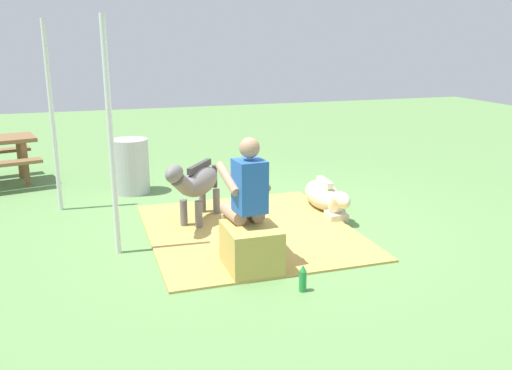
{
  "coord_description": "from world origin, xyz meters",
  "views": [
    {
      "loc": [
        -5.96,
        1.98,
        2.26
      ],
      "look_at": [
        -0.0,
        0.06,
        0.55
      ],
      "focal_mm": 38.15,
      "sensor_mm": 36.0,
      "label": 1
    }
  ],
  "objects_px": {
    "person_seated": "(245,195)",
    "tent_pole_left": "(111,140)",
    "water_barrel": "(131,166)",
    "tent_pole_right": "(52,118)",
    "pony_standing": "(197,183)",
    "soda_bottle": "(303,279)",
    "pony_lying": "(325,196)",
    "hay_bale": "(251,248)"
  },
  "relations": [
    {
      "from": "soda_bottle",
      "to": "tent_pole_right",
      "type": "bearing_deg",
      "value": 33.66
    },
    {
      "from": "person_seated",
      "to": "pony_standing",
      "type": "xyz_separation_m",
      "value": [
        1.38,
        0.21,
        -0.21
      ]
    },
    {
      "from": "soda_bottle",
      "to": "tent_pole_right",
      "type": "xyz_separation_m",
      "value": [
        3.27,
        2.17,
        1.12
      ]
    },
    {
      "from": "pony_standing",
      "to": "pony_lying",
      "type": "height_order",
      "value": "pony_standing"
    },
    {
      "from": "hay_bale",
      "to": "tent_pole_left",
      "type": "xyz_separation_m",
      "value": [
        0.85,
        1.24,
        1.02
      ]
    },
    {
      "from": "person_seated",
      "to": "tent_pole_left",
      "type": "height_order",
      "value": "tent_pole_left"
    },
    {
      "from": "pony_standing",
      "to": "tent_pole_right",
      "type": "relative_size",
      "value": 0.47
    },
    {
      "from": "person_seated",
      "to": "tent_pole_left",
      "type": "relative_size",
      "value": 0.54
    },
    {
      "from": "hay_bale",
      "to": "soda_bottle",
      "type": "bearing_deg",
      "value": -153.61
    },
    {
      "from": "hay_bale",
      "to": "water_barrel",
      "type": "relative_size",
      "value": 0.75
    },
    {
      "from": "water_barrel",
      "to": "person_seated",
      "type": "bearing_deg",
      "value": -164.29
    },
    {
      "from": "soda_bottle",
      "to": "tent_pole_left",
      "type": "distance_m",
      "value": 2.4
    },
    {
      "from": "tent_pole_left",
      "to": "soda_bottle",
      "type": "bearing_deg",
      "value": -133.47
    },
    {
      "from": "tent_pole_right",
      "to": "soda_bottle",
      "type": "bearing_deg",
      "value": -146.34
    },
    {
      "from": "pony_standing",
      "to": "soda_bottle",
      "type": "xyz_separation_m",
      "value": [
        -2.16,
        -0.52,
        -0.4
      ]
    },
    {
      "from": "pony_standing",
      "to": "tent_pole_right",
      "type": "xyz_separation_m",
      "value": [
        1.11,
        1.65,
        0.72
      ]
    },
    {
      "from": "person_seated",
      "to": "soda_bottle",
      "type": "height_order",
      "value": "person_seated"
    },
    {
      "from": "pony_lying",
      "to": "tent_pole_right",
      "type": "distance_m",
      "value": 3.72
    },
    {
      "from": "water_barrel",
      "to": "tent_pole_right",
      "type": "height_order",
      "value": "tent_pole_right"
    },
    {
      "from": "hay_bale",
      "to": "pony_lying",
      "type": "xyz_separation_m",
      "value": [
        1.56,
        -1.53,
        -0.04
      ]
    },
    {
      "from": "pony_standing",
      "to": "water_barrel",
      "type": "relative_size",
      "value": 1.43
    },
    {
      "from": "person_seated",
      "to": "pony_lying",
      "type": "height_order",
      "value": "person_seated"
    },
    {
      "from": "water_barrel",
      "to": "hay_bale",
      "type": "bearing_deg",
      "value": -164.87
    },
    {
      "from": "person_seated",
      "to": "tent_pole_right",
      "type": "height_order",
      "value": "tent_pole_right"
    },
    {
      "from": "soda_bottle",
      "to": "water_barrel",
      "type": "height_order",
      "value": "water_barrel"
    },
    {
      "from": "water_barrel",
      "to": "pony_standing",
      "type": "bearing_deg",
      "value": -158.75
    },
    {
      "from": "person_seated",
      "to": "tent_pole_left",
      "type": "bearing_deg",
      "value": 60.71
    },
    {
      "from": "soda_bottle",
      "to": "tent_pole_left",
      "type": "bearing_deg",
      "value": 46.53
    },
    {
      "from": "soda_bottle",
      "to": "hay_bale",
      "type": "bearing_deg",
      "value": 26.39
    },
    {
      "from": "pony_lying",
      "to": "tent_pole_left",
      "type": "xyz_separation_m",
      "value": [
        -0.71,
        2.77,
        1.05
      ]
    },
    {
      "from": "pony_lying",
      "to": "tent_pole_left",
      "type": "distance_m",
      "value": 3.04
    },
    {
      "from": "tent_pole_right",
      "to": "water_barrel",
      "type": "bearing_deg",
      "value": -60.29
    },
    {
      "from": "pony_lying",
      "to": "water_barrel",
      "type": "relative_size",
      "value": 1.67
    },
    {
      "from": "hay_bale",
      "to": "pony_lying",
      "type": "height_order",
      "value": "hay_bale"
    },
    {
      "from": "tent_pole_left",
      "to": "pony_standing",
      "type": "bearing_deg",
      "value": -55.82
    },
    {
      "from": "pony_standing",
      "to": "tent_pole_right",
      "type": "distance_m",
      "value": 2.12
    },
    {
      "from": "water_barrel",
      "to": "tent_pole_right",
      "type": "bearing_deg",
      "value": 119.71
    },
    {
      "from": "water_barrel",
      "to": "soda_bottle",
      "type": "bearing_deg",
      "value": -162.97
    },
    {
      "from": "pony_standing",
      "to": "water_barrel",
      "type": "xyz_separation_m",
      "value": [
        1.68,
        0.65,
        -0.12
      ]
    },
    {
      "from": "tent_pole_left",
      "to": "person_seated",
      "type": "bearing_deg",
      "value": -119.29
    },
    {
      "from": "person_seated",
      "to": "water_barrel",
      "type": "height_order",
      "value": "person_seated"
    },
    {
      "from": "person_seated",
      "to": "pony_lying",
      "type": "distance_m",
      "value": 2.15
    }
  ]
}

